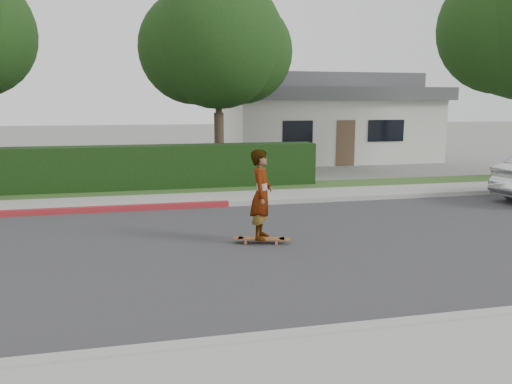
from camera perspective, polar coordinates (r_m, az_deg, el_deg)
ground at (r=9.98m, az=-4.95°, el=-6.59°), size 120.00×120.00×0.00m
road at (r=9.97m, az=-4.95°, el=-6.57°), size 60.00×8.00×0.01m
curb_near at (r=6.18m, az=0.48°, el=-16.68°), size 60.00×0.20×0.15m
sidewalk_near at (r=5.43m, az=2.81°, el=-20.98°), size 60.00×1.60×0.12m
curb_far at (r=13.91m, az=-7.27°, el=-1.52°), size 60.00×0.20×0.15m
sidewalk_far at (r=14.80m, az=-7.60°, el=-0.89°), size 60.00×1.60×0.12m
planting_strip at (r=16.37m, az=-8.12°, el=0.12°), size 60.00×1.60×0.10m
hedge at (r=16.89m, az=-18.55°, el=2.41°), size 15.00×1.00×1.50m
tree_center at (r=18.97m, az=-4.51°, el=16.27°), size 5.66×4.84×7.44m
house at (r=27.11m, az=7.32°, el=8.42°), size 10.60×8.60×4.30m
skateboard at (r=10.32m, az=0.61°, el=-5.38°), size 1.20×0.55×0.11m
skateboarder at (r=10.11m, az=0.62°, el=-0.29°), size 0.66×0.78×1.83m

